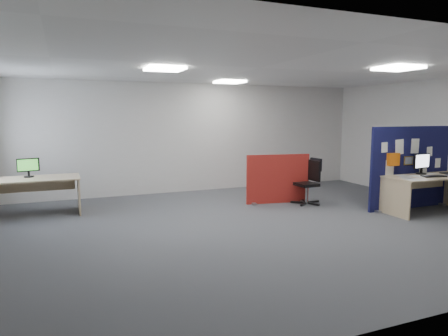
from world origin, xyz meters
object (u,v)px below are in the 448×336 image
object	(u,v)px
navy_divider	(410,168)
office_chair	(310,179)
second_desk	(33,187)
monitor_second	(28,167)
monitor_main	(422,163)
red_divider	(278,179)
main_desk	(428,184)

from	to	relation	value
navy_divider	office_chair	bearing A→B (deg)	145.94
second_desk	monitor_second	size ratio (longest dim) A/B	4.23
second_desk	monitor_second	distance (m)	0.40
office_chair	monitor_main	bearing A→B (deg)	-38.64
red_divider	second_desk	distance (m)	4.95
main_desk	navy_divider	bearing A→B (deg)	108.24
navy_divider	red_divider	distance (m)	2.70
navy_divider	office_chair	distance (m)	2.01
main_desk	monitor_second	distance (m)	7.83
main_desk	second_desk	distance (m)	7.71
red_divider	office_chair	world-z (taller)	red_divider
monitor_second	main_desk	bearing A→B (deg)	-33.17
office_chair	red_divider	bearing A→B (deg)	148.36
monitor_second	office_chair	size ratio (longest dim) A/B	0.41
main_desk	second_desk	world-z (taller)	same
main_desk	monitor_main	size ratio (longest dim) A/B	3.87
main_desk	monitor_main	world-z (taller)	monitor_main
navy_divider	main_desk	world-z (taller)	navy_divider
main_desk	office_chair	size ratio (longest dim) A/B	1.89
navy_divider	monitor_main	world-z (taller)	navy_divider
navy_divider	office_chair	world-z (taller)	navy_divider
navy_divider	main_desk	size ratio (longest dim) A/B	1.11
navy_divider	red_divider	xyz separation A→B (m)	(-2.26, 1.45, -0.32)
monitor_main	office_chair	world-z (taller)	monitor_main
monitor_main	second_desk	bearing A→B (deg)	152.81
monitor_main	monitor_second	world-z (taller)	monitor_main
monitor_main	main_desk	bearing A→B (deg)	-103.88
monitor_main	monitor_second	xyz separation A→B (m)	(-7.35, 2.54, -0.03)
main_desk	monitor_main	distance (m)	0.44
monitor_main	red_divider	distance (m)	2.92
main_desk	red_divider	xyz separation A→B (m)	(-2.37, 1.80, -0.04)
navy_divider	second_desk	size ratio (longest dim) A/B	1.22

